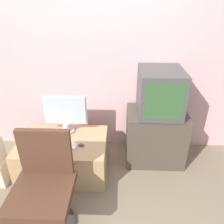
# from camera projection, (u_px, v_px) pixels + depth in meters

# --- Properties ---
(wall_back) EXTENTS (4.40, 0.05, 2.60)m
(wall_back) POSITION_uv_depth(u_px,v_px,m) (93.00, 50.00, 2.54)
(wall_back) COLOR beige
(wall_back) RESTS_ON ground_plane
(desk) EXTENTS (0.98, 0.67, 0.43)m
(desk) POSITION_uv_depth(u_px,v_px,m) (64.00, 156.00, 2.54)
(desk) COLOR tan
(desk) RESTS_ON ground_plane
(side_stand) EXTENTS (0.69, 0.49, 0.67)m
(side_stand) POSITION_uv_depth(u_px,v_px,m) (155.00, 136.00, 2.68)
(side_stand) COLOR #4C4238
(side_stand) RESTS_ON ground_plane
(main_monitor) EXTENTS (0.50, 0.17, 0.46)m
(main_monitor) POSITION_uv_depth(u_px,v_px,m) (65.00, 114.00, 2.49)
(main_monitor) COLOR #B2B2B7
(main_monitor) RESTS_ON desk
(keyboard) EXTENTS (0.33, 0.10, 0.01)m
(keyboard) POSITION_uv_depth(u_px,v_px,m) (61.00, 146.00, 2.33)
(keyboard) COLOR white
(keyboard) RESTS_ON desk
(mouse) EXTENTS (0.07, 0.04, 0.04)m
(mouse) POSITION_uv_depth(u_px,v_px,m) (81.00, 145.00, 2.33)
(mouse) COLOR #4C4C51
(mouse) RESTS_ON desk
(crt_tv) EXTENTS (0.47, 0.55, 0.50)m
(crt_tv) POSITION_uv_depth(u_px,v_px,m) (160.00, 92.00, 2.42)
(crt_tv) COLOR #474747
(crt_tv) RESTS_ON side_stand
(office_chair) EXTENTS (0.51, 0.51, 0.89)m
(office_chair) POSITION_uv_depth(u_px,v_px,m) (44.00, 189.00, 1.87)
(office_chair) COLOR #333333
(office_chair) RESTS_ON ground_plane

